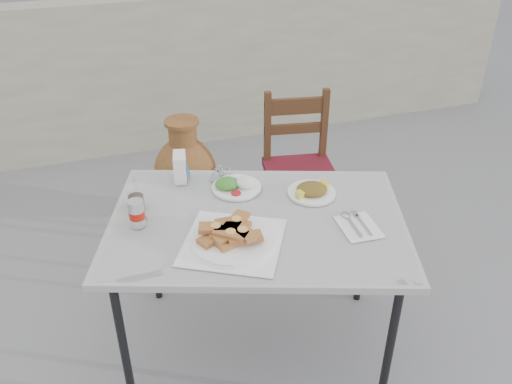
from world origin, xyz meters
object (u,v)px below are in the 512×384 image
object	(u,v)px
pide_plate	(233,235)
cafe_table	(257,229)
condiment_caddy	(222,175)
soda_can	(137,213)
chair	(299,168)
napkin_holder	(180,167)
salad_rice_plate	(236,185)
terracotta_urn	(186,175)
cola_glass	(136,199)
salad_chopped_plate	(312,190)

from	to	relation	value
pide_plate	cafe_table	bearing A→B (deg)	41.04
cafe_table	condiment_caddy	distance (m)	0.38
soda_can	condiment_caddy	size ratio (longest dim) A/B	1.00
chair	napkin_holder	bearing A→B (deg)	-143.29
soda_can	condiment_caddy	distance (m)	0.51
salad_rice_plate	cafe_table	bearing A→B (deg)	-86.82
salad_rice_plate	terracotta_urn	xyz separation A→B (m)	(-0.07, 0.95, -0.45)
cola_glass	pide_plate	bearing A→B (deg)	-48.20
condiment_caddy	terracotta_urn	world-z (taller)	condiment_caddy
soda_can	napkin_holder	size ratio (longest dim) A/B	0.89
napkin_holder	condiment_caddy	size ratio (longest dim) A/B	1.13
cola_glass	condiment_caddy	world-z (taller)	cola_glass
salad_chopped_plate	cola_glass	size ratio (longest dim) A/B	2.07
salad_chopped_plate	salad_rice_plate	bearing A→B (deg)	154.22
napkin_holder	terracotta_urn	world-z (taller)	napkin_holder
salad_rice_plate	chair	distance (m)	0.85
condiment_caddy	chair	distance (m)	0.81
cafe_table	napkin_holder	world-z (taller)	napkin_holder
cafe_table	condiment_caddy	bearing A→B (deg)	98.26
soda_can	napkin_holder	bearing A→B (deg)	52.05
cola_glass	terracotta_urn	xyz separation A→B (m)	(0.39, 0.97, -0.48)
salad_chopped_plate	condiment_caddy	size ratio (longest dim) A/B	1.84
salad_chopped_plate	cola_glass	bearing A→B (deg)	170.43
cafe_table	pide_plate	size ratio (longest dim) A/B	2.82
salad_chopped_plate	terracotta_urn	size ratio (longest dim) A/B	0.31
cola_glass	chair	xyz separation A→B (m)	(1.02, 0.58, -0.34)
cafe_table	soda_can	distance (m)	0.51
condiment_caddy	napkin_holder	bearing A→B (deg)	162.37
salad_chopped_plate	napkin_holder	xyz separation A→B (m)	(-0.54, 0.32, 0.05)
napkin_holder	chair	world-z (taller)	chair
chair	cola_glass	bearing A→B (deg)	-140.28
condiment_caddy	terracotta_urn	bearing A→B (deg)	91.83
soda_can	chair	world-z (taller)	chair
salad_rice_plate	soda_can	world-z (taller)	soda_can
salad_rice_plate	condiment_caddy	size ratio (longest dim) A/B	1.92
pide_plate	condiment_caddy	world-z (taller)	pide_plate
chair	condiment_caddy	bearing A→B (deg)	-132.80
cafe_table	terracotta_urn	bearing A→B (deg)	93.81
pide_plate	chair	bearing A→B (deg)	54.10
cafe_table	pide_plate	bearing A→B (deg)	-138.96
soda_can	terracotta_urn	world-z (taller)	soda_can
cafe_table	salad_chopped_plate	size ratio (longest dim) A/B	6.67
salad_chopped_plate	cola_glass	xyz separation A→B (m)	(-0.78, 0.13, 0.03)
pide_plate	soda_can	world-z (taller)	soda_can
cola_glass	condiment_caddy	distance (m)	0.44
soda_can	chair	bearing A→B (deg)	34.58
salad_rice_plate	terracotta_urn	size ratio (longest dim) A/B	0.32
pide_plate	salad_rice_plate	size ratio (longest dim) A/B	2.27
soda_can	cola_glass	size ratio (longest dim) A/B	1.12
cafe_table	salad_chopped_plate	bearing A→B (deg)	20.67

